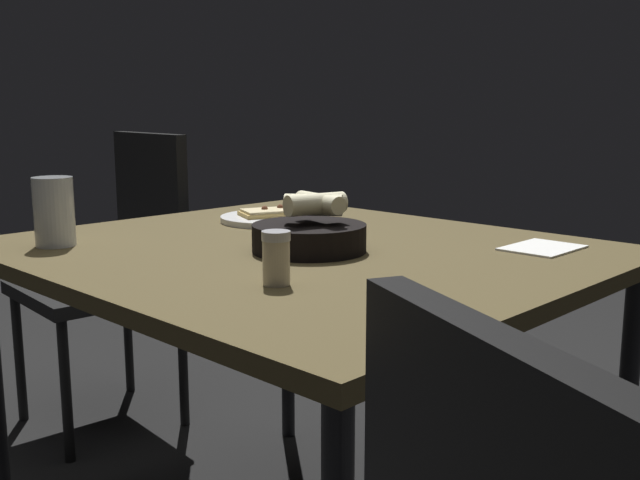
{
  "coord_description": "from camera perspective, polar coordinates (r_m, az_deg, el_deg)",
  "views": [
    {
      "loc": [
        1.03,
        1.06,
        1.01
      ],
      "look_at": [
        0.03,
        0.08,
        0.76
      ],
      "focal_mm": 41.33,
      "sensor_mm": 36.0,
      "label": 1
    }
  ],
  "objects": [
    {
      "name": "beer_glass",
      "position": [
        1.59,
        -19.88,
        1.75
      ],
      "size": [
        0.08,
        0.08,
        0.14
      ],
      "color": "silver",
      "rests_on": "dining_table"
    },
    {
      "name": "chair_far",
      "position": [
        2.44,
        -15.2,
        -1.39
      ],
      "size": [
        0.48,
        0.48,
        0.93
      ],
      "color": "black",
      "rests_on": "ground"
    },
    {
      "name": "dining_table",
      "position": [
        1.52,
        -1.46,
        -2.59
      ],
      "size": [
        1.0,
        1.15,
        0.73
      ],
      "color": "brown",
      "rests_on": "ground"
    },
    {
      "name": "pepper_shaker",
      "position": [
        1.18,
        -3.4,
        -1.64
      ],
      "size": [
        0.05,
        0.05,
        0.09
      ],
      "color": "#BFB299",
      "rests_on": "dining_table"
    },
    {
      "name": "bread_basket",
      "position": [
        1.44,
        -0.81,
        0.61
      ],
      "size": [
        0.23,
        0.23,
        0.12
      ],
      "color": "black",
      "rests_on": "dining_table"
    },
    {
      "name": "napkin",
      "position": [
        1.54,
        16.84,
        -0.58
      ],
      "size": [
        0.16,
        0.12,
        0.0
      ],
      "color": "white",
      "rests_on": "dining_table"
    },
    {
      "name": "pizza_plate",
      "position": [
        1.83,
        -3.8,
        1.77
      ],
      "size": [
        0.25,
        0.25,
        0.04
      ],
      "color": "white",
      "rests_on": "dining_table"
    }
  ]
}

